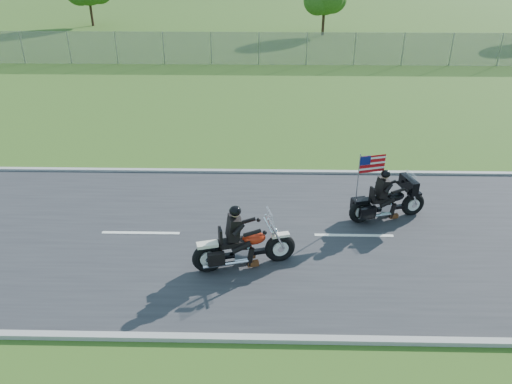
{
  "coord_description": "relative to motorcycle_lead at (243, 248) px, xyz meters",
  "views": [
    {
      "loc": [
        1.51,
        -11.82,
        7.63
      ],
      "look_at": [
        1.26,
        0.0,
        1.38
      ],
      "focal_mm": 35.0,
      "sensor_mm": 36.0,
      "label": 1
    }
  ],
  "objects": [
    {
      "name": "curb_south",
      "position": [
        -0.96,
        -2.6,
        -0.52
      ],
      "size": [
        120.0,
        0.18,
        0.12
      ],
      "primitive_type": "cube",
      "color": "#9E9B93",
      "rests_on": "ground"
    },
    {
      "name": "road",
      "position": [
        -0.96,
        1.45,
        -0.55
      ],
      "size": [
        120.0,
        8.0,
        0.04
      ],
      "primitive_type": "cube",
      "color": "#28282B",
      "rests_on": "ground"
    },
    {
      "name": "fence",
      "position": [
        -5.96,
        21.45,
        0.43
      ],
      "size": [
        60.0,
        0.03,
        2.0
      ],
      "primitive_type": "cube",
      "color": "gray",
      "rests_on": "ground"
    },
    {
      "name": "motorcycle_follow",
      "position": [
        4.13,
        2.45,
        -0.01
      ],
      "size": [
        2.37,
        1.09,
        2.02
      ],
      "rotation": [
        0.0,
        0.0,
        0.28
      ],
      "color": "black",
      "rests_on": "ground"
    },
    {
      "name": "ground",
      "position": [
        -0.96,
        1.45,
        -0.57
      ],
      "size": [
        420.0,
        420.0,
        0.0
      ],
      "primitive_type": "plane",
      "color": "#2E4C18",
      "rests_on": "ground"
    },
    {
      "name": "curb_north",
      "position": [
        -0.96,
        5.5,
        -0.52
      ],
      "size": [
        120.0,
        0.18,
        0.12
      ],
      "primitive_type": "cube",
      "color": "#9E9B93",
      "rests_on": "ground"
    },
    {
      "name": "motorcycle_lead",
      "position": [
        0.0,
        0.0,
        0.0
      ],
      "size": [
        2.62,
        1.11,
        1.8
      ],
      "rotation": [
        0.0,
        0.0,
        0.27
      ],
      "color": "black",
      "rests_on": "ground"
    }
  ]
}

